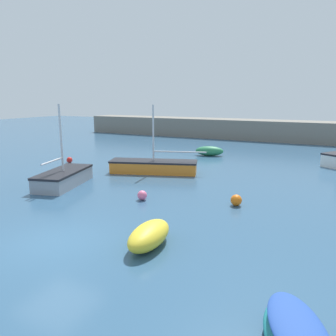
% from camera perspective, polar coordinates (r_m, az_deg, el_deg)
% --- Properties ---
extents(ground_plane, '(120.00, 120.00, 0.20)m').
position_cam_1_polar(ground_plane, '(12.39, -19.03, -12.43)').
color(ground_plane, '#2D5170').
extents(harbor_breakwater, '(45.31, 3.87, 2.31)m').
position_cam_1_polar(harbor_breakwater, '(40.66, 14.90, 6.47)').
color(harbor_breakwater, slate).
rests_on(harbor_breakwater, ground_plane).
extents(fishing_dinghy_green, '(2.56, 1.53, 0.82)m').
position_cam_1_polar(fishing_dinghy_green, '(28.42, 7.23, 2.96)').
color(fishing_dinghy_green, '#287A4C').
rests_on(fishing_dinghy_green, ground_plane).
extents(sailboat_twin_hulled, '(6.27, 3.35, 4.48)m').
position_cam_1_polar(sailboat_twin_hulled, '(21.79, -2.51, 0.30)').
color(sailboat_twin_hulled, orange).
rests_on(sailboat_twin_hulled, ground_plane).
extents(dinghy_near_pier, '(1.21, 2.39, 0.80)m').
position_cam_1_polar(dinghy_near_pier, '(11.21, -3.30, -11.61)').
color(dinghy_near_pier, yellow).
rests_on(dinghy_near_pier, ground_plane).
extents(sailboat_short_mast, '(2.73, 4.40, 4.59)m').
position_cam_1_polar(sailboat_short_mast, '(19.55, -17.71, -1.60)').
color(sailboat_short_mast, gray).
rests_on(sailboat_short_mast, ground_plane).
extents(mooring_buoy_red, '(0.44, 0.44, 0.44)m').
position_cam_1_polar(mooring_buoy_red, '(26.27, -16.78, 1.36)').
color(mooring_buoy_red, red).
rests_on(mooring_buoy_red, ground_plane).
extents(mooring_buoy_orange, '(0.52, 0.52, 0.52)m').
position_cam_1_polar(mooring_buoy_orange, '(15.56, 11.80, -5.51)').
color(mooring_buoy_orange, orange).
rests_on(mooring_buoy_orange, ground_plane).
extents(mooring_buoy_pink, '(0.47, 0.47, 0.47)m').
position_cam_1_polar(mooring_buoy_pink, '(16.11, -4.52, -4.76)').
color(mooring_buoy_pink, '#EA668C').
rests_on(mooring_buoy_pink, ground_plane).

